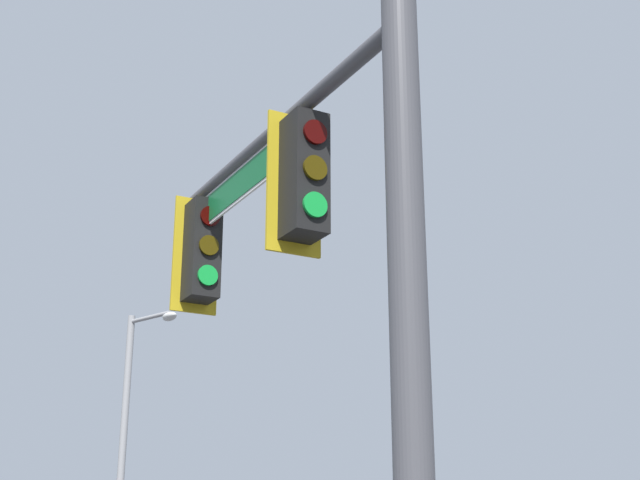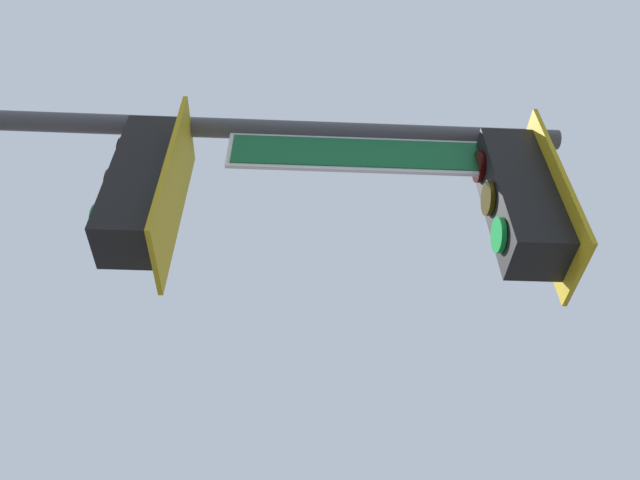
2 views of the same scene
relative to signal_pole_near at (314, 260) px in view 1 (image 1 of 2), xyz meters
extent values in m
cylinder|color=#47474C|center=(-1.31, 0.11, -0.98)|extent=(0.27, 0.27, 6.11)
cylinder|color=#47474C|center=(0.83, -0.07, 1.48)|extent=(4.30, 0.50, 0.14)
cube|color=gold|center=(0.38, -0.03, 0.81)|extent=(0.07, 0.52, 1.30)
cube|color=black|center=(0.19, -0.02, 0.81)|extent=(0.39, 0.35, 1.10)
cylinder|color=black|center=(0.19, -0.02, 1.42)|extent=(0.04, 0.04, 0.12)
cylinder|color=#340503|center=(-0.01, 0.00, 1.14)|extent=(0.05, 0.22, 0.22)
cylinder|color=#392D05|center=(-0.01, 0.00, 0.81)|extent=(0.05, 0.22, 0.22)
cylinder|color=green|center=(-0.01, 0.00, 0.48)|extent=(0.05, 0.22, 0.22)
cube|color=gold|center=(2.73, -0.23, 0.81)|extent=(0.07, 0.52, 1.30)
cube|color=black|center=(2.55, -0.22, 0.81)|extent=(0.39, 0.35, 1.10)
cylinder|color=black|center=(2.55, -0.22, 1.42)|extent=(0.04, 0.04, 0.12)
cylinder|color=#340503|center=(2.35, -0.20, 1.14)|extent=(0.05, 0.22, 0.22)
cylinder|color=#392D05|center=(2.35, -0.20, 0.81)|extent=(0.05, 0.22, 0.22)
cylinder|color=green|center=(2.35, -0.20, 0.48)|extent=(0.05, 0.22, 0.22)
cube|color=#0F602D|center=(1.74, -0.15, 1.22)|extent=(2.08, 0.22, 0.31)
cube|color=white|center=(1.74, -0.15, 1.22)|extent=(2.14, 0.20, 0.37)
cylinder|color=gray|center=(15.12, -4.36, -0.42)|extent=(0.18, 0.18, 7.23)
cylinder|color=gray|center=(14.40, -4.57, 3.04)|extent=(1.46, 0.50, 0.10)
ellipsoid|color=silver|center=(13.69, -4.77, 2.94)|extent=(0.56, 0.28, 0.20)
camera|label=1|loc=(-5.77, 3.76, -2.14)|focal=50.00mm
camera|label=2|loc=(0.97, -2.63, -2.18)|focal=35.00mm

